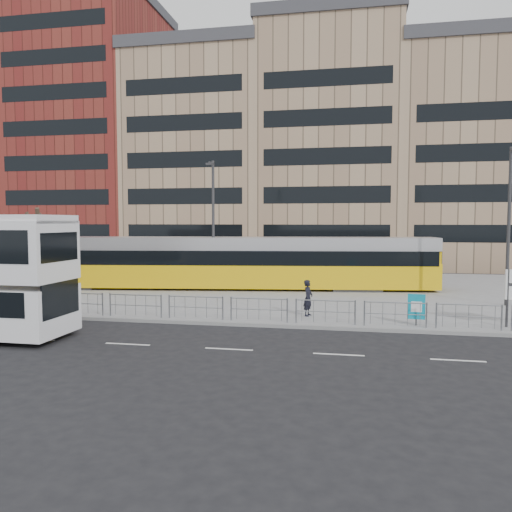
% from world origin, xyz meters
% --- Properties ---
extents(ground, '(120.00, 120.00, 0.00)m').
position_xyz_m(ground, '(0.00, 0.00, 0.00)').
color(ground, black).
rests_on(ground, ground).
extents(plaza, '(64.00, 24.00, 0.15)m').
position_xyz_m(plaza, '(0.00, 12.00, 0.07)').
color(plaza, gray).
rests_on(plaza, ground).
extents(kerb, '(64.00, 0.25, 0.17)m').
position_xyz_m(kerb, '(0.00, 0.05, 0.07)').
color(kerb, gray).
rests_on(kerb, ground).
extents(building_row, '(70.40, 18.40, 31.20)m').
position_xyz_m(building_row, '(1.55, 34.27, 12.91)').
color(building_row, maroon).
rests_on(building_row, ground).
extents(pedestrian_barrier, '(32.07, 0.07, 1.10)m').
position_xyz_m(pedestrian_barrier, '(2.00, 0.50, 0.98)').
color(pedestrian_barrier, gray).
rests_on(pedestrian_barrier, plaza).
extents(road_markings, '(62.00, 0.12, 0.01)m').
position_xyz_m(road_markings, '(1.00, -4.00, 0.01)').
color(road_markings, white).
rests_on(road_markings, ground).
extents(tram, '(29.75, 6.80, 3.49)m').
position_xyz_m(tram, '(-2.76, 10.91, 1.90)').
color(tram, '#DFAF0C').
rests_on(tram, plaza).
extents(ad_panel, '(0.74, 0.14, 1.38)m').
position_xyz_m(ad_panel, '(9.24, 0.95, 0.96)').
color(ad_panel, '#2D2D30').
rests_on(ad_panel, plaza).
extents(pedestrian, '(0.57, 0.72, 1.74)m').
position_xyz_m(pedestrian, '(4.38, 2.29, 1.02)').
color(pedestrian, black).
rests_on(pedestrian, plaza).
extents(traffic_light_west, '(0.22, 0.24, 3.10)m').
position_xyz_m(traffic_light_west, '(-10.07, 1.20, 2.12)').
color(traffic_light_west, '#2D2D30').
rests_on(traffic_light_west, plaza).
extents(lamp_post_west, '(0.45, 1.04, 8.54)m').
position_xyz_m(lamp_post_west, '(-2.62, 10.41, 4.80)').
color(lamp_post_west, '#2D2D30').
rests_on(lamp_post_west, plaza).
extents(lamp_post_east, '(0.45, 1.04, 8.52)m').
position_xyz_m(lamp_post_east, '(14.72, 7.26, 4.79)').
color(lamp_post_east, '#2D2D30').
rests_on(lamp_post_east, plaza).
extents(bare_tree, '(4.60, 4.60, 7.59)m').
position_xyz_m(bare_tree, '(-12.79, 6.46, 5.64)').
color(bare_tree, '#30241A').
rests_on(bare_tree, plaza).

